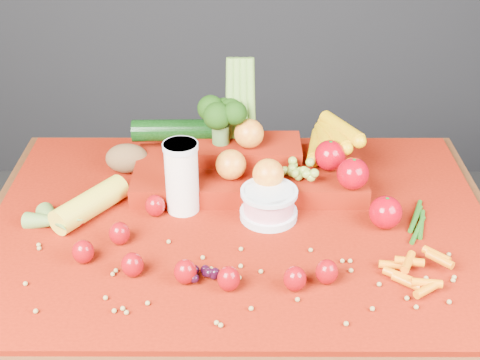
{
  "coord_description": "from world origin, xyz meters",
  "views": [
    {
      "loc": [
        0.0,
        -1.16,
        1.57
      ],
      "look_at": [
        0.0,
        0.02,
        0.85
      ],
      "focal_mm": 50.0,
      "sensor_mm": 36.0,
      "label": 1
    }
  ],
  "objects_px": {
    "yogurt_bowl": "(269,203)",
    "produce_mound": "(257,160)",
    "milk_glass": "(182,175)",
    "table": "(240,261)"
  },
  "relations": [
    {
      "from": "table",
      "to": "produce_mound",
      "type": "bearing_deg",
      "value": 76.02
    },
    {
      "from": "table",
      "to": "milk_glass",
      "type": "relative_size",
      "value": 6.87
    },
    {
      "from": "milk_glass",
      "to": "produce_mound",
      "type": "xyz_separation_m",
      "value": [
        0.16,
        0.11,
        -0.03
      ]
    },
    {
      "from": "produce_mound",
      "to": "milk_glass",
      "type": "bearing_deg",
      "value": -144.92
    },
    {
      "from": "milk_glass",
      "to": "produce_mound",
      "type": "distance_m",
      "value": 0.2
    },
    {
      "from": "table",
      "to": "yogurt_bowl",
      "type": "bearing_deg",
      "value": 12.54
    },
    {
      "from": "yogurt_bowl",
      "to": "produce_mound",
      "type": "relative_size",
      "value": 0.21
    },
    {
      "from": "table",
      "to": "milk_glass",
      "type": "bearing_deg",
      "value": 160.12
    },
    {
      "from": "yogurt_bowl",
      "to": "produce_mound",
      "type": "bearing_deg",
      "value": 98.37
    },
    {
      "from": "yogurt_bowl",
      "to": "produce_mound",
      "type": "height_order",
      "value": "produce_mound"
    }
  ]
}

